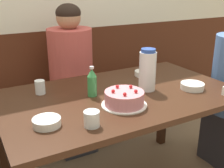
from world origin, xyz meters
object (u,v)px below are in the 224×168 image
object	(u,v)px
soju_bottle	(92,82)
bowl_soup_white	(144,73)
glass_water_tall	(40,87)
water_pitcher	(147,70)
glass_tumbler_short	(92,119)
bowl_side_dish	(47,122)
bowl_rice_small	(192,86)
person_dark_striped	(72,83)
birthday_cake	(124,98)
bench_seat	(74,119)

from	to	relation	value
soju_bottle	bowl_soup_white	bearing A→B (deg)	18.80
glass_water_tall	water_pitcher	bearing A→B (deg)	-22.92
bowl_soup_white	glass_tumbler_short	distance (m)	0.84
bowl_side_dish	glass_tumbler_short	size ratio (longest dim) A/B	1.76
bowl_soup_white	glass_tumbler_short	bearing A→B (deg)	-142.10
soju_bottle	bowl_soup_white	distance (m)	0.53
bowl_rice_small	person_dark_striped	size ratio (longest dim) A/B	0.12
birthday_cake	bowl_rice_small	xyz separation A→B (m)	(0.51, 0.01, -0.02)
bench_seat	soju_bottle	bearing A→B (deg)	-101.97
bench_seat	glass_water_tall	xyz separation A→B (m)	(-0.43, -0.60, 0.59)
birthday_cake	bowl_side_dish	xyz separation A→B (m)	(-0.45, -0.02, -0.02)
person_dark_striped	glass_tumbler_short	bearing A→B (deg)	-15.65
bowl_soup_white	bowl_rice_small	xyz separation A→B (m)	(0.12, -0.38, 0.00)
bench_seat	glass_tumbler_short	bearing A→B (deg)	-106.34
water_pitcher	bowl_side_dish	world-z (taller)	water_pitcher
glass_tumbler_short	bowl_soup_white	bearing A→B (deg)	37.90
birthday_cake	soju_bottle	bearing A→B (deg)	114.01
birthday_cake	bowl_soup_white	size ratio (longest dim) A/B	1.93
bowl_soup_white	bowl_rice_small	world-z (taller)	bowl_rice_small
bench_seat	bowl_side_dish	distance (m)	1.28
water_pitcher	bowl_soup_white	xyz separation A→B (m)	(0.15, 0.24, -0.11)
bench_seat	person_dark_striped	world-z (taller)	person_dark_striped
soju_bottle	glass_water_tall	world-z (taller)	soju_bottle
bench_seat	bowl_rice_small	xyz separation A→B (m)	(0.44, -0.99, 0.57)
bowl_side_dish	bowl_soup_white	bearing A→B (deg)	25.66
bowl_side_dish	glass_tumbler_short	distance (m)	0.22
bench_seat	bowl_soup_white	size ratio (longest dim) A/B	19.63
bench_seat	bowl_rice_small	distance (m)	1.23
soju_bottle	glass_water_tall	distance (m)	0.33
bowl_soup_white	bowl_rice_small	bearing A→B (deg)	-72.97
water_pitcher	bowl_soup_white	size ratio (longest dim) A/B	2.01
bowl_rice_small	bowl_side_dish	xyz separation A→B (m)	(-0.96, -0.03, -0.00)
glass_tumbler_short	soju_bottle	bearing A→B (deg)	64.47
soju_bottle	bowl_rice_small	distance (m)	0.65
glass_water_tall	glass_tumbler_short	xyz separation A→B (m)	(0.10, -0.53, -0.00)
bench_seat	water_pitcher	world-z (taller)	water_pitcher
bench_seat	water_pitcher	bearing A→B (deg)	-78.02
birthday_cake	bowl_side_dish	size ratio (longest dim) A/B	1.88
water_pitcher	bench_seat	bearing A→B (deg)	101.98
soju_bottle	water_pitcher	bearing A→B (deg)	-12.07
bowl_rice_small	glass_tumbler_short	xyz separation A→B (m)	(-0.77, -0.14, 0.02)
glass_tumbler_short	person_dark_striped	distance (m)	1.05
glass_tumbler_short	bench_seat	bearing A→B (deg)	73.66
bowl_side_dish	person_dark_striped	distance (m)	1.02
soju_bottle	person_dark_striped	xyz separation A→B (m)	(0.11, 0.65, -0.23)
glass_tumbler_short	person_dark_striped	size ratio (longest dim) A/B	0.06
bench_seat	person_dark_striped	distance (m)	0.43
bowl_rice_small	birthday_cake	bearing A→B (deg)	-179.33
glass_tumbler_short	person_dark_striped	bearing A→B (deg)	74.35
bowl_rice_small	person_dark_striped	xyz separation A→B (m)	(-0.50, 0.86, -0.16)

